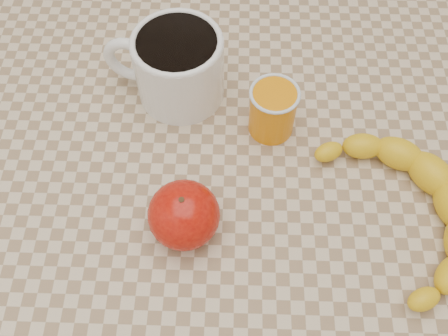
{
  "coord_description": "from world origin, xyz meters",
  "views": [
    {
      "loc": [
        0.01,
        -0.32,
        1.32
      ],
      "look_at": [
        0.0,
        0.0,
        0.77
      ],
      "focal_mm": 40.0,
      "sensor_mm": 36.0,
      "label": 1
    }
  ],
  "objects_px": {
    "coffee_mug": "(177,65)",
    "banana": "(407,209)",
    "orange_juice_glass": "(273,110)",
    "apple": "(184,215)",
    "table": "(224,204)"
  },
  "relations": [
    {
      "from": "apple",
      "to": "banana",
      "type": "bearing_deg",
      "value": 4.86
    },
    {
      "from": "table",
      "to": "banana",
      "type": "relative_size",
      "value": 2.45
    },
    {
      "from": "orange_juice_glass",
      "to": "banana",
      "type": "xyz_separation_m",
      "value": [
        0.16,
        -0.13,
        -0.02
      ]
    },
    {
      "from": "coffee_mug",
      "to": "orange_juice_glass",
      "type": "xyz_separation_m",
      "value": [
        0.13,
        -0.06,
        -0.02
      ]
    },
    {
      "from": "coffee_mug",
      "to": "banana",
      "type": "bearing_deg",
      "value": -33.43
    },
    {
      "from": "apple",
      "to": "orange_juice_glass",
      "type": "bearing_deg",
      "value": 55.49
    },
    {
      "from": "table",
      "to": "orange_juice_glass",
      "type": "distance_m",
      "value": 0.16
    },
    {
      "from": "table",
      "to": "apple",
      "type": "relative_size",
      "value": 8.53
    },
    {
      "from": "table",
      "to": "banana",
      "type": "height_order",
      "value": "banana"
    },
    {
      "from": "table",
      "to": "coffee_mug",
      "type": "distance_m",
      "value": 0.21
    },
    {
      "from": "apple",
      "to": "banana",
      "type": "distance_m",
      "value": 0.27
    },
    {
      "from": "coffee_mug",
      "to": "apple",
      "type": "bearing_deg",
      "value": -83.66
    },
    {
      "from": "coffee_mug",
      "to": "apple",
      "type": "distance_m",
      "value": 0.22
    },
    {
      "from": "apple",
      "to": "table",
      "type": "bearing_deg",
      "value": 59.63
    },
    {
      "from": "orange_juice_glass",
      "to": "table",
      "type": "bearing_deg",
      "value": -128.14
    }
  ]
}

